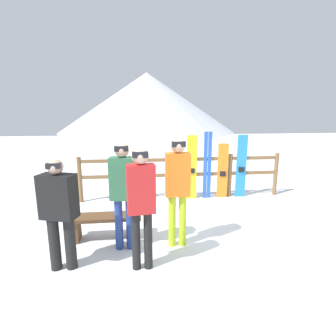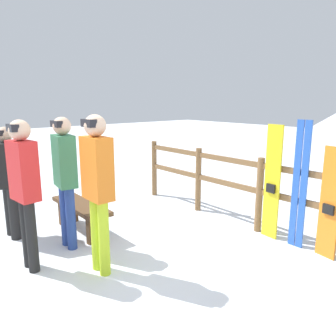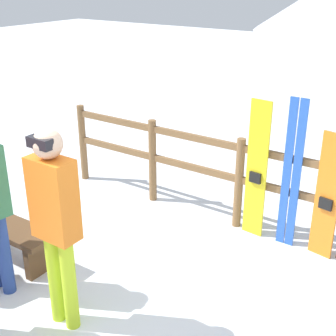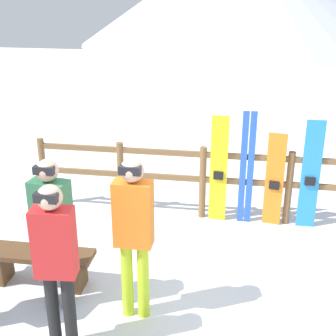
{
  "view_description": "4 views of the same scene",
  "coord_description": "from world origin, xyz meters",
  "px_view_note": "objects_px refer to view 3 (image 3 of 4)",
  "views": [
    {
      "loc": [
        -1.08,
        -4.09,
        2.16
      ],
      "look_at": [
        -0.46,
        1.23,
        0.99
      ],
      "focal_mm": 28.0,
      "sensor_mm": 36.0,
      "label": 1
    },
    {
      "loc": [
        2.61,
        -1.83,
        1.92
      ],
      "look_at": [
        -0.75,
        1.05,
        0.99
      ],
      "focal_mm": 35.0,
      "sensor_mm": 36.0,
      "label": 2
    },
    {
      "loc": [
        2.08,
        -2.36,
        2.83
      ],
      "look_at": [
        -0.28,
        1.11,
        1.05
      ],
      "focal_mm": 50.0,
      "sensor_mm": 36.0,
      "label": 3
    },
    {
      "loc": [
        0.51,
        -4.13,
        3.29
      ],
      "look_at": [
        -0.37,
        1.28,
        1.1
      ],
      "focal_mm": 50.0,
      "sensor_mm": 36.0,
      "label": 4
    }
  ],
  "objects_px": {
    "snowboard_yellow": "(257,171)",
    "snowboard_orange": "(327,197)",
    "bench": "(6,233)",
    "ski_pair_blue": "(292,175)",
    "person_orange": "(55,215)"
  },
  "relations": [
    {
      "from": "snowboard_yellow",
      "to": "snowboard_orange",
      "type": "distance_m",
      "value": 0.8
    },
    {
      "from": "person_orange",
      "to": "snowboard_yellow",
      "type": "distance_m",
      "value": 2.41
    },
    {
      "from": "bench",
      "to": "snowboard_orange",
      "type": "relative_size",
      "value": 0.89
    },
    {
      "from": "snowboard_yellow",
      "to": "ski_pair_blue",
      "type": "xyz_separation_m",
      "value": [
        0.4,
        0.0,
        0.04
      ]
    },
    {
      "from": "bench",
      "to": "snowboard_orange",
      "type": "distance_m",
      "value": 3.33
    },
    {
      "from": "bench",
      "to": "snowboard_yellow",
      "type": "relative_size",
      "value": 0.77
    },
    {
      "from": "bench",
      "to": "ski_pair_blue",
      "type": "height_order",
      "value": "ski_pair_blue"
    },
    {
      "from": "snowboard_yellow",
      "to": "ski_pair_blue",
      "type": "height_order",
      "value": "ski_pair_blue"
    },
    {
      "from": "person_orange",
      "to": "snowboard_orange",
      "type": "relative_size",
      "value": 1.28
    },
    {
      "from": "bench",
      "to": "snowboard_orange",
      "type": "bearing_deg",
      "value": 35.69
    },
    {
      "from": "bench",
      "to": "ski_pair_blue",
      "type": "bearing_deg",
      "value": 40.15
    },
    {
      "from": "ski_pair_blue",
      "to": "snowboard_yellow",
      "type": "bearing_deg",
      "value": -179.52
    },
    {
      "from": "person_orange",
      "to": "snowboard_yellow",
      "type": "relative_size",
      "value": 1.11
    },
    {
      "from": "person_orange",
      "to": "ski_pair_blue",
      "type": "relative_size",
      "value": 1.06
    },
    {
      "from": "snowboard_yellow",
      "to": "snowboard_orange",
      "type": "bearing_deg",
      "value": -0.01
    }
  ]
}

